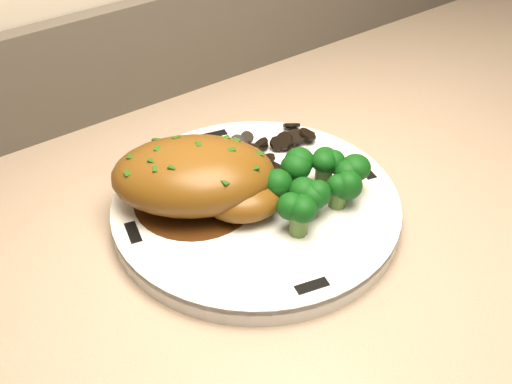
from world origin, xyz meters
TOP-DOWN VIEW (x-y plane):
  - plate at (-0.13, 1.75)m, footprint 0.32×0.32m
  - rim_accent_0 at (-0.02, 1.73)m, footprint 0.02×0.03m
  - rim_accent_1 at (-0.10, 1.86)m, footprint 0.03×0.02m
  - rim_accent_2 at (-0.24, 1.78)m, footprint 0.02×0.03m
  - rim_accent_3 at (-0.15, 1.64)m, footprint 0.03×0.02m
  - gravy_pool at (-0.17, 1.78)m, footprint 0.11×0.11m
  - chicken_breast at (-0.17, 1.78)m, footprint 0.17×0.16m
  - mushroom_pile at (-0.07, 1.80)m, footprint 0.08×0.06m
  - broccoli_florets at (-0.09, 1.72)m, footprint 0.09×0.07m

SIDE VIEW (x-z plane):
  - plate at x=-0.13m, z-range 0.94..0.96m
  - rim_accent_0 at x=-0.02m, z-range 0.96..0.96m
  - rim_accent_1 at x=-0.10m, z-range 0.96..0.96m
  - rim_accent_2 at x=-0.24m, z-range 0.96..0.96m
  - rim_accent_3 at x=-0.15m, z-range 0.96..0.96m
  - gravy_pool at x=-0.17m, z-range 0.96..0.96m
  - mushroom_pile at x=-0.07m, z-range 0.95..0.97m
  - broccoli_florets at x=-0.09m, z-range 0.96..0.99m
  - chicken_breast at x=-0.17m, z-range 0.96..1.01m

